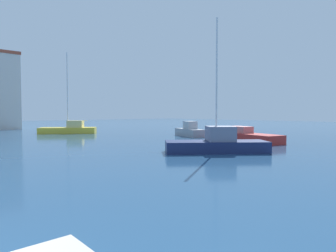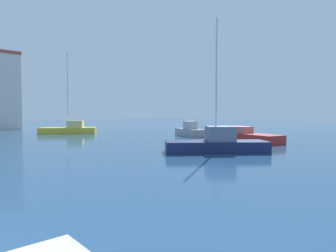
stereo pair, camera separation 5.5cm
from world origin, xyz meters
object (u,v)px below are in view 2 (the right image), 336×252
Objects in this scene: sailboat_yellow_center_channel at (70,129)px; motorboat_grey_far_right at (190,131)px; motorboat_red_mid_harbor at (246,136)px; sailboat_navy_inner_mooring at (217,143)px.

motorboat_grey_far_right is (8.30, -13.81, -0.02)m from sailboat_yellow_center_channel.
sailboat_yellow_center_channel reaches higher than motorboat_red_mid_harbor.
sailboat_yellow_center_channel is at bearing 121.02° from motorboat_grey_far_right.
motorboat_red_mid_harbor is at bearing -70.29° from sailboat_yellow_center_channel.
sailboat_navy_inner_mooring is 8.52m from motorboat_red_mid_harbor.
motorboat_red_mid_harbor is 1.52× the size of motorboat_grey_far_right.
sailboat_navy_inner_mooring is 1.21× the size of motorboat_red_mid_harbor.
motorboat_grey_far_right is (8.52, 10.84, -0.03)m from sailboat_navy_inner_mooring.
motorboat_grey_far_right is (0.55, 7.84, 0.10)m from motorboat_red_mid_harbor.
sailboat_yellow_center_channel is 2.13× the size of motorboat_grey_far_right.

